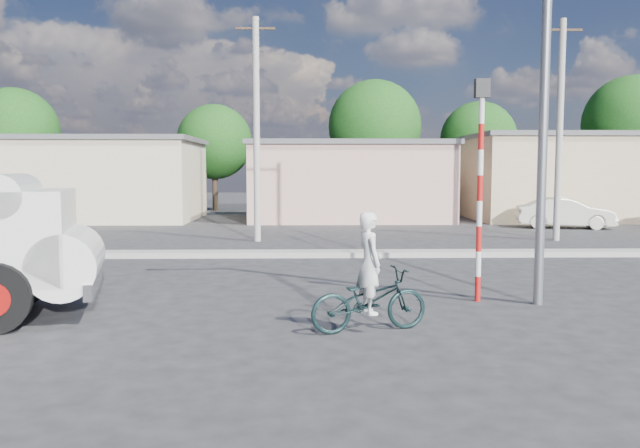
{
  "coord_description": "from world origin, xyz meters",
  "views": [
    {
      "loc": [
        -0.2,
        -10.65,
        2.62
      ],
      "look_at": [
        0.12,
        4.35,
        1.3
      ],
      "focal_mm": 35.0,
      "sensor_mm": 36.0,
      "label": 1
    }
  ],
  "objects_px": {
    "cyclist": "(369,281)",
    "streetlight": "(537,44)",
    "traffic_pole": "(480,171)",
    "bicycle": "(369,300)",
    "car_cream": "(565,213)"
  },
  "relations": [
    {
      "from": "cyclist",
      "to": "traffic_pole",
      "type": "relative_size",
      "value": 0.38
    },
    {
      "from": "traffic_pole",
      "to": "bicycle",
      "type": "bearing_deg",
      "value": -136.63
    },
    {
      "from": "bicycle",
      "to": "streetlight",
      "type": "bearing_deg",
      "value": -74.67
    },
    {
      "from": "bicycle",
      "to": "car_cream",
      "type": "bearing_deg",
      "value": -46.07
    },
    {
      "from": "car_cream",
      "to": "cyclist",
      "type": "bearing_deg",
      "value": 161.67
    },
    {
      "from": "cyclist",
      "to": "car_cream",
      "type": "distance_m",
      "value": 20.44
    },
    {
      "from": "cyclist",
      "to": "bicycle",
      "type": "bearing_deg",
      "value": -0.0
    },
    {
      "from": "cyclist",
      "to": "car_cream",
      "type": "xyz_separation_m",
      "value": [
        10.51,
        17.54,
        -0.15
      ]
    },
    {
      "from": "bicycle",
      "to": "car_cream",
      "type": "distance_m",
      "value": 20.44
    },
    {
      "from": "bicycle",
      "to": "cyclist",
      "type": "xyz_separation_m",
      "value": [
        0.0,
        0.0,
        0.31
      ]
    },
    {
      "from": "traffic_pole",
      "to": "streetlight",
      "type": "xyz_separation_m",
      "value": [
        0.94,
        -0.3,
        2.37
      ]
    },
    {
      "from": "car_cream",
      "to": "streetlight",
      "type": "xyz_separation_m",
      "value": [
        -7.18,
        -15.58,
        4.28
      ]
    },
    {
      "from": "bicycle",
      "to": "car_cream",
      "type": "relative_size",
      "value": 0.48
    },
    {
      "from": "cyclist",
      "to": "streetlight",
      "type": "xyz_separation_m",
      "value": [
        3.33,
        1.96,
        4.14
      ]
    },
    {
      "from": "traffic_pole",
      "to": "streetlight",
      "type": "relative_size",
      "value": 0.48
    }
  ]
}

